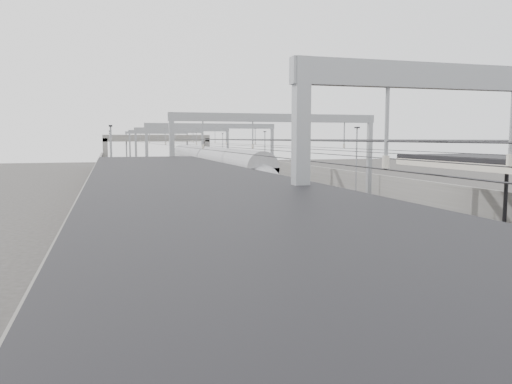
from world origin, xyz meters
TOP-DOWN VIEW (x-y plane):
  - platform_left at (-8.00, 45.00)m, footprint 4.00×120.00m
  - platform_right at (8.00, 45.00)m, footprint 4.00×120.00m
  - tracks at (0.00, 45.00)m, footprint 11.40×140.00m
  - overhead_line at (0.00, 51.62)m, footprint 13.00×140.00m
  - canopy_left at (-8.02, 2.99)m, footprint 4.40×30.00m
  - overbridge at (0.00, 100.00)m, footprint 22.00×2.20m
  - wall_left at (-11.20, 45.00)m, footprint 0.30×120.00m
  - wall_right at (11.20, 45.00)m, footprint 0.30×120.00m
  - train at (1.50, 49.26)m, footprint 2.60×47.42m
  - signal_green at (-5.20, 68.08)m, footprint 0.32×0.32m
  - signal_red_near at (3.20, 71.95)m, footprint 0.32×0.32m
  - signal_red_far at (5.40, 77.29)m, footprint 0.32×0.32m

SIDE VIEW (x-z plane):
  - tracks at x=0.00m, z-range -0.05..0.15m
  - platform_left at x=-8.00m, z-range 0.00..1.00m
  - platform_right at x=8.00m, z-range 0.00..1.00m
  - wall_left at x=-11.20m, z-range 0.00..3.20m
  - wall_right at x=11.20m, z-range 0.00..3.20m
  - train at x=1.50m, z-range -0.03..4.09m
  - signal_green at x=-5.20m, z-range 0.68..4.15m
  - signal_red_near at x=3.20m, z-range 0.68..4.15m
  - signal_red_far at x=5.40m, z-range 0.68..4.15m
  - canopy_left at x=-8.02m, z-range 2.97..7.21m
  - overbridge at x=0.00m, z-range 1.86..8.76m
  - overhead_line at x=0.00m, z-range 2.84..9.44m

